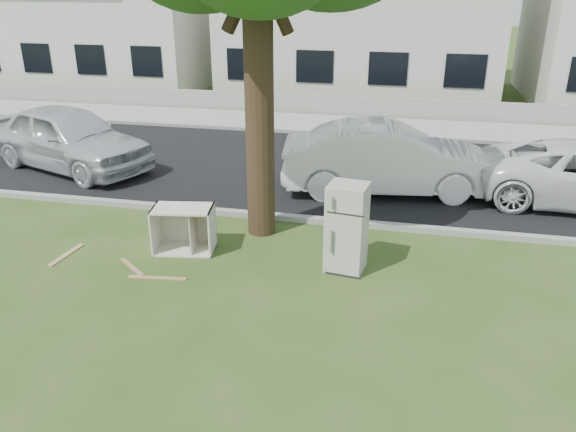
% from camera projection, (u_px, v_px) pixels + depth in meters
% --- Properties ---
extents(ground, '(120.00, 120.00, 0.00)m').
position_uv_depth(ground, '(258.00, 276.00, 9.47)').
color(ground, '#334819').
extents(road, '(120.00, 7.00, 0.01)m').
position_uv_depth(road, '(317.00, 169.00, 14.87)').
color(road, black).
rests_on(road, ground).
extents(kerb_near, '(120.00, 0.18, 0.12)m').
position_uv_depth(kerb_near, '(288.00, 220.00, 11.67)').
color(kerb_near, gray).
rests_on(kerb_near, ground).
extents(kerb_far, '(120.00, 0.18, 0.12)m').
position_uv_depth(kerb_far, '(335.00, 135.00, 18.07)').
color(kerb_far, gray).
rests_on(kerb_far, ground).
extents(sidewalk, '(120.00, 2.80, 0.01)m').
position_uv_depth(sidewalk, '(341.00, 125.00, 19.37)').
color(sidewalk, gray).
rests_on(sidewalk, ground).
extents(low_wall, '(120.00, 0.15, 0.70)m').
position_uv_depth(low_wall, '(347.00, 106.00, 20.68)').
color(low_wall, gray).
rests_on(low_wall, ground).
extents(townhouse_left, '(10.20, 8.16, 7.04)m').
position_uv_depth(townhouse_left, '(106.00, 6.00, 26.22)').
color(townhouse_left, silver).
rests_on(townhouse_left, ground).
extents(townhouse_center, '(11.22, 8.16, 7.44)m').
position_uv_depth(townhouse_center, '(364.00, 3.00, 23.79)').
color(townhouse_center, beige).
rests_on(townhouse_center, ground).
extents(fridge, '(0.71, 0.67, 1.54)m').
position_uv_depth(fridge, '(347.00, 228.00, 9.43)').
color(fridge, silver).
rests_on(fridge, ground).
extents(cabinet, '(1.17, 0.83, 0.84)m').
position_uv_depth(cabinet, '(184.00, 229.00, 10.24)').
color(cabinet, beige).
rests_on(cabinet, ground).
extents(plank_a, '(1.00, 0.21, 0.02)m').
position_uv_depth(plank_a, '(157.00, 278.00, 9.39)').
color(plank_a, '#AD7D53').
rests_on(plank_a, ground).
extents(plank_b, '(0.68, 0.57, 0.02)m').
position_uv_depth(plank_b, '(132.00, 267.00, 9.76)').
color(plank_b, '#A07554').
rests_on(plank_b, ground).
extents(plank_c, '(0.18, 0.91, 0.02)m').
position_uv_depth(plank_c, '(66.00, 255.00, 10.18)').
color(plank_c, tan).
rests_on(plank_c, ground).
extents(car_center, '(5.06, 2.38, 1.60)m').
position_uv_depth(car_center, '(388.00, 159.00, 12.96)').
color(car_center, white).
rests_on(car_center, ground).
extents(car_left, '(5.22, 3.53, 1.65)m').
position_uv_depth(car_left, '(69.00, 138.00, 14.62)').
color(car_left, silver).
rests_on(car_left, ground).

